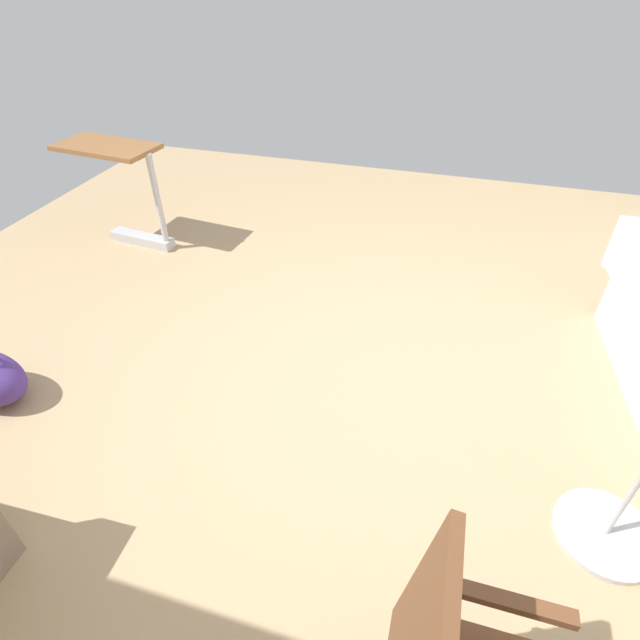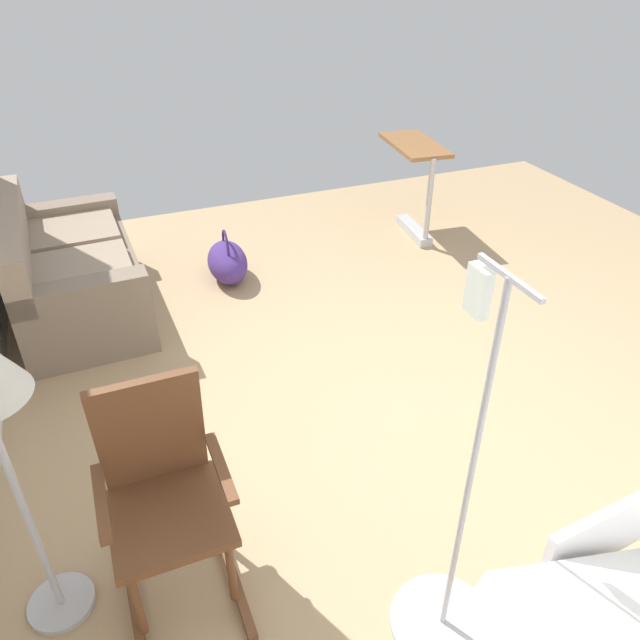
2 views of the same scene
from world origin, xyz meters
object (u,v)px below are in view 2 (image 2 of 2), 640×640
object	(u,v)px
overbed_table	(416,178)
iv_pole	(447,588)
rocking_chair	(165,495)
duffel_bag	(227,262)
couch	(73,275)

from	to	relation	value
overbed_table	iv_pole	distance (m)	3.94
rocking_chair	iv_pole	xyz separation A→B (m)	(-0.66, -0.98, -0.25)
overbed_table	duffel_bag	distance (m)	1.92
rocking_chair	duffel_bag	bearing A→B (deg)	-19.31
overbed_table	duffel_bag	bearing A→B (deg)	97.29
couch	rocking_chair	size ratio (longest dim) A/B	1.55
overbed_table	iv_pole	bearing A→B (deg)	152.83
rocking_chair	overbed_table	distance (m)	3.97
couch	overbed_table	size ratio (longest dim) A/B	1.89
duffel_bag	iv_pole	distance (m)	3.26
couch	rocking_chair	distance (m)	2.56
overbed_table	duffel_bag	xyz separation A→B (m)	(-0.24, 1.87, -0.38)
rocking_chair	duffel_bag	size ratio (longest dim) A/B	1.78
couch	rocking_chair	bearing A→B (deg)	-173.86
couch	duffel_bag	xyz separation A→B (m)	(0.06, -1.18, -0.15)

